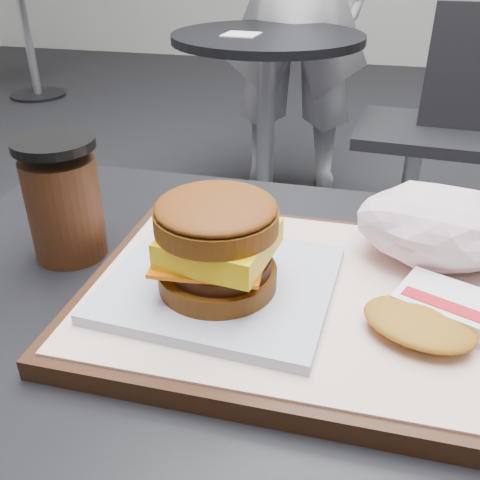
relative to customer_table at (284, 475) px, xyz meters
name	(u,v)px	position (x,y,z in m)	size (l,w,h in m)	color
customer_table	(284,475)	(0.00, 0.00, 0.00)	(0.80, 0.60, 0.77)	#A5A5AA
serving_tray	(302,298)	(0.00, 0.04, 0.20)	(0.38, 0.28, 0.02)	black
breakfast_sandwich	(219,253)	(-0.07, 0.01, 0.24)	(0.20, 0.18, 0.09)	silver
hash_brown	(439,315)	(0.11, 0.01, 0.22)	(0.13, 0.12, 0.02)	white
crumpled_wrapper	(440,226)	(0.12, 0.12, 0.24)	(0.15, 0.12, 0.07)	white
coffee_cup	(64,203)	(-0.24, 0.07, 0.24)	(0.08, 0.08, 0.12)	#3B1C0E
neighbor_table	(267,89)	(-0.35, 1.65, -0.03)	(0.70, 0.70, 0.75)	black
napkin	(241,34)	(-0.43, 1.59, 0.17)	(0.12, 0.12, 0.00)	white
neighbor_chair	(441,119)	(0.28, 1.55, -0.07)	(0.61, 0.45, 0.88)	#A7A7AC
bg_table_mid	(24,16)	(-2.40, 3.20, -0.02)	(0.66, 0.66, 0.75)	black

